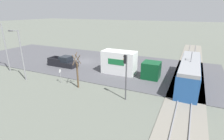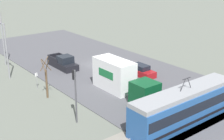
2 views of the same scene
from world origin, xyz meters
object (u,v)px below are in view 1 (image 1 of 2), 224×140
street_tree (77,72)px  pickup_truck (63,62)px  box_truck (126,64)px  traffic_light_pole (126,72)px  street_lamp_mid_block (4,45)px  sedan_car_0 (123,60)px  light_rail_tram (189,73)px  no_parking_sign (60,75)px  street_lamp_near_crossing (20,52)px

street_tree → pickup_truck: bearing=-129.5°
box_truck → traffic_light_pole: traffic_light_pole is taller
street_lamp_mid_block → street_tree: bearing=87.8°
box_truck → sedan_car_0: size_ratio=2.05×
light_rail_tram → box_truck: (0.11, -9.33, 0.07)m
sedan_car_0 → traffic_light_pole: traffic_light_pole is taller
box_truck → street_tree: bearing=-28.8°
box_truck → no_parking_sign: size_ratio=4.55×
light_rail_tram → street_lamp_mid_block: 29.36m
light_rail_tram → street_lamp_near_crossing: size_ratio=1.67×
no_parking_sign → traffic_light_pole: bearing=85.9°
light_rail_tram → traffic_light_pole: bearing=-38.5°
light_rail_tram → street_tree: (7.63, -13.46, 0.47)m
pickup_truck → sedan_car_0: 11.47m
light_rail_tram → street_lamp_mid_block: street_lamp_mid_block is taller
traffic_light_pole → no_parking_sign: 10.46m
light_rail_tram → sedan_car_0: bearing=-115.3°
traffic_light_pole → street_lamp_mid_block: 21.95m
traffic_light_pole → sedan_car_0: bearing=-157.2°
street_lamp_mid_block → sedan_car_0: bearing=128.7°
traffic_light_pole → street_lamp_near_crossing: street_lamp_near_crossing is taller
traffic_light_pole → pickup_truck: bearing=-115.4°
pickup_truck → no_parking_sign: (6.46, 4.94, 0.46)m
pickup_truck → light_rail_tram: bearing=92.5°
no_parking_sign → street_lamp_mid_block: bearing=-91.6°
sedan_car_0 → traffic_light_pole: size_ratio=0.85×
sedan_car_0 → street_lamp_near_crossing: bearing=-35.0°
pickup_truck → street_tree: bearing=50.5°
box_truck → light_rail_tram: bearing=90.7°
traffic_light_pole → street_lamp_mid_block: (-1.05, -21.90, 1.16)m
light_rail_tram → traffic_light_pole: size_ratio=2.31×
sedan_car_0 → no_parking_sign: (13.20, -4.35, 0.58)m
sedan_car_0 → street_lamp_mid_block: 20.95m
light_rail_tram → traffic_light_pole: traffic_light_pole is taller
box_truck → pickup_truck: 12.33m
street_lamp_near_crossing → street_lamp_mid_block: size_ratio=0.92×
light_rail_tram → street_tree: bearing=-60.5°
box_truck → street_tree: (7.51, -4.13, 0.40)m
traffic_light_pole → street_lamp_near_crossing: (0.62, -16.02, 0.85)m
street_lamp_mid_block → no_parking_sign: bearing=88.4°
light_rail_tram → street_lamp_mid_block: (7.06, -28.35, 2.91)m
street_lamp_mid_block → traffic_light_pole: bearing=87.3°
light_rail_tram → no_parking_sign: light_rail_tram is taller
light_rail_tram → box_truck: 9.33m
box_truck → street_lamp_near_crossing: (8.61, -13.15, 2.53)m
pickup_truck → street_lamp_mid_block: (6.14, -6.76, 3.83)m
light_rail_tram → street_lamp_near_crossing: (8.73, -22.48, 2.60)m
street_lamp_near_crossing → sedan_car_0: bearing=145.0°
street_lamp_mid_block → no_parking_sign: size_ratio=3.90×
street_tree → street_lamp_mid_block: street_lamp_mid_block is taller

